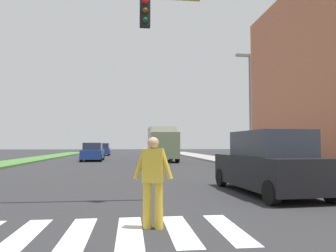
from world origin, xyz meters
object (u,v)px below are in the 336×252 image
(sedan_midblock, at_px, (93,152))
(sedan_distant, at_px, (103,150))
(pedestrian_performer, at_px, (153,178))
(truck_box_delivery, at_px, (162,143))
(street_lamp_right, at_px, (249,99))
(suv_crossing, at_px, (268,164))

(sedan_midblock, relative_size, sedan_distant, 1.03)
(pedestrian_performer, height_order, truck_box_delivery, truck_box_delivery)
(street_lamp_right, bearing_deg, pedestrian_performer, -117.33)
(street_lamp_right, relative_size, pedestrian_performer, 4.44)
(suv_crossing, xyz_separation_m, sedan_distant, (-8.04, 35.22, -0.15))
(suv_crossing, bearing_deg, sedan_distant, 102.85)
(sedan_distant, bearing_deg, street_lamp_right, -64.72)
(sedan_midblock, bearing_deg, street_lamp_right, -41.23)
(suv_crossing, height_order, truck_box_delivery, truck_box_delivery)
(street_lamp_right, xyz_separation_m, suv_crossing, (-3.54, -10.71, -3.66))
(suv_crossing, bearing_deg, pedestrian_performer, -136.50)
(truck_box_delivery, bearing_deg, sedan_distant, 112.29)
(sedan_midblock, xyz_separation_m, sedan_distant, (-0.24, 14.57, -0.00))
(pedestrian_performer, height_order, suv_crossing, suv_crossing)
(street_lamp_right, distance_m, sedan_distant, 27.37)
(suv_crossing, height_order, sedan_distant, suv_crossing)
(pedestrian_performer, bearing_deg, sedan_midblock, 99.05)
(sedan_distant, bearing_deg, truck_box_delivery, -67.71)
(pedestrian_performer, bearing_deg, truck_box_delivery, 83.84)
(pedestrian_performer, bearing_deg, sedan_distant, 96.04)
(sedan_midblock, height_order, sedan_distant, sedan_distant)
(pedestrian_performer, height_order, sedan_distant, pedestrian_performer)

